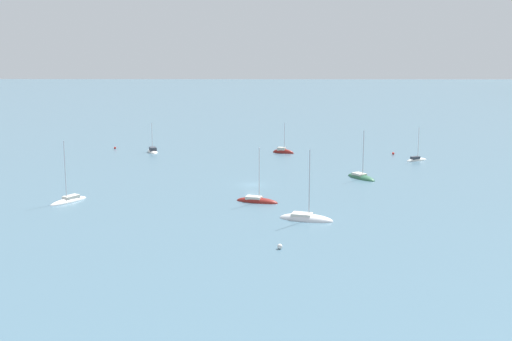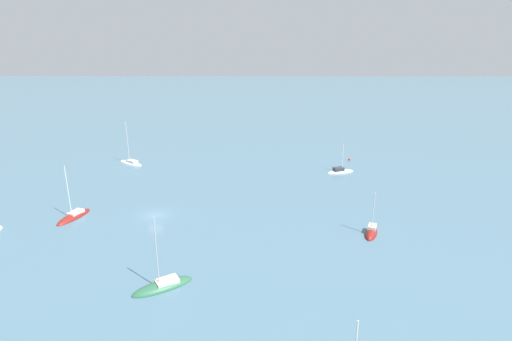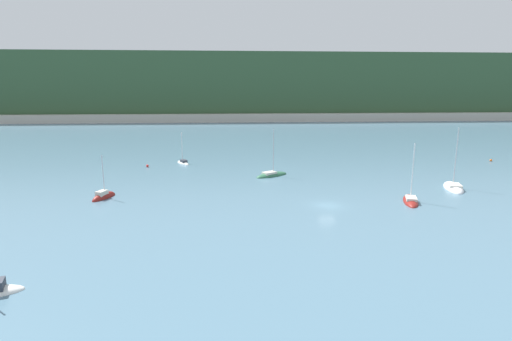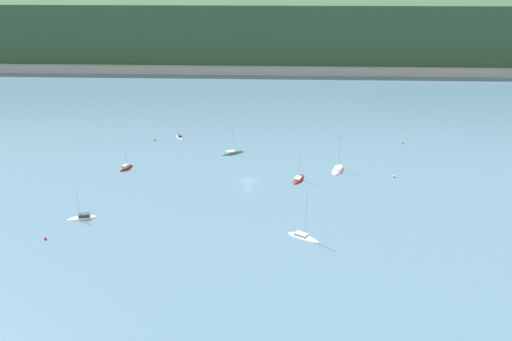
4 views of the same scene
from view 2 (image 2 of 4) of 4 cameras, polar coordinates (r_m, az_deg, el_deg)
name	(u,v)px [view 2 (image 2 of 4)]	position (r m, az deg, el deg)	size (l,w,h in m)	color
ground_plane	(155,215)	(72.02, -14.23, -6.23)	(600.00, 600.00, 0.00)	slate
sailboat_1	(131,163)	(103.80, -17.45, 1.02)	(7.53, 6.01, 11.16)	white
sailboat_2	(340,172)	(94.43, 11.92, -0.16)	(6.85, 3.97, 7.57)	white
sailboat_3	(163,287)	(52.30, -13.16, -15.86)	(7.80, 6.13, 10.33)	#2D6647
sailboat_5	(371,233)	(65.96, 16.14, -8.60)	(3.63, 5.51, 8.03)	maroon
sailboat_6	(74,217)	(75.79, -24.57, -6.05)	(4.51, 7.68, 10.14)	maroon
mooring_buoy_3	(349,159)	(104.57, 13.19, 1.59)	(0.56, 0.56, 0.56)	red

